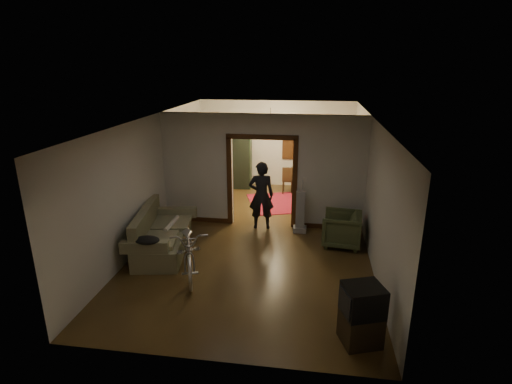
% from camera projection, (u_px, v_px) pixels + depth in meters
% --- Properties ---
extents(floor, '(5.00, 8.50, 0.01)m').
position_uv_depth(floor, '(258.00, 236.00, 9.53)').
color(floor, '#372611').
rests_on(floor, ground).
extents(ceiling, '(5.00, 8.50, 0.01)m').
position_uv_depth(ceiling, '(258.00, 118.00, 8.66)').
color(ceiling, white).
rests_on(ceiling, floor).
extents(wall_back, '(5.00, 0.02, 2.80)m').
position_uv_depth(wall_back, '(276.00, 144.00, 13.10)').
color(wall_back, beige).
rests_on(wall_back, floor).
extents(wall_left, '(0.02, 8.50, 2.80)m').
position_uv_depth(wall_left, '(153.00, 175.00, 9.44)').
color(wall_left, beige).
rests_on(wall_left, floor).
extents(wall_right, '(0.02, 8.50, 2.80)m').
position_uv_depth(wall_right, '(371.00, 184.00, 8.75)').
color(wall_right, beige).
rests_on(wall_right, floor).
extents(partition_wall, '(5.00, 0.14, 2.80)m').
position_uv_depth(partition_wall, '(262.00, 171.00, 9.80)').
color(partition_wall, beige).
rests_on(partition_wall, floor).
extents(door_casing, '(1.74, 0.20, 2.32)m').
position_uv_depth(door_casing, '(262.00, 183.00, 9.90)').
color(door_casing, '#371D0C').
rests_on(door_casing, floor).
extents(far_window, '(0.98, 0.06, 1.28)m').
position_uv_depth(far_window, '(297.00, 140.00, 12.92)').
color(far_window, black).
rests_on(far_window, wall_back).
extents(chandelier, '(0.24, 0.24, 0.24)m').
position_uv_depth(chandelier, '(270.00, 122.00, 11.16)').
color(chandelier, '#FFE0A5').
rests_on(chandelier, ceiling).
extents(light_switch, '(0.08, 0.01, 0.12)m').
position_uv_depth(light_switch, '(305.00, 180.00, 9.64)').
color(light_switch, silver).
rests_on(light_switch, partition_wall).
extents(sofa, '(1.27, 2.20, 0.95)m').
position_uv_depth(sofa, '(163.00, 231.00, 8.63)').
color(sofa, '#606040').
rests_on(sofa, floor).
extents(rolled_paper, '(0.10, 0.80, 0.10)m').
position_uv_depth(rolled_paper, '(172.00, 224.00, 8.88)').
color(rolled_paper, beige).
rests_on(rolled_paper, sofa).
extents(jacket, '(0.48, 0.36, 0.14)m').
position_uv_depth(jacket, '(147.00, 240.00, 7.70)').
color(jacket, black).
rests_on(jacket, sofa).
extents(bicycle, '(1.28, 2.07, 1.03)m').
position_uv_depth(bicycle, '(189.00, 248.00, 7.73)').
color(bicycle, silver).
rests_on(bicycle, floor).
extents(armchair, '(0.93, 0.91, 0.77)m').
position_uv_depth(armchair, '(342.00, 229.00, 8.95)').
color(armchair, '#404929').
rests_on(armchair, floor).
extents(tv_stand, '(0.66, 0.63, 0.49)m').
position_uv_depth(tv_stand, '(360.00, 328.00, 5.85)').
color(tv_stand, black).
rests_on(tv_stand, floor).
extents(crt_tv, '(0.67, 0.64, 0.47)m').
position_uv_depth(crt_tv, '(363.00, 301.00, 5.71)').
color(crt_tv, black).
rests_on(crt_tv, tv_stand).
extents(vacuum, '(0.38, 0.34, 1.04)m').
position_uv_depth(vacuum, '(300.00, 212.00, 9.61)').
color(vacuum, gray).
rests_on(vacuum, floor).
extents(person, '(0.67, 0.49, 1.70)m').
position_uv_depth(person, '(261.00, 195.00, 9.75)').
color(person, black).
rests_on(person, floor).
extents(oriental_rug, '(1.93, 2.21, 0.01)m').
position_uv_depth(oriental_rug, '(275.00, 203.00, 11.73)').
color(oriental_rug, maroon).
rests_on(oriental_rug, floor).
extents(locker, '(0.91, 0.53, 1.76)m').
position_uv_depth(locker, '(238.00, 161.00, 12.99)').
color(locker, black).
rests_on(locker, floor).
extents(globe, '(0.29, 0.29, 0.29)m').
position_uv_depth(globe, '(237.00, 129.00, 12.66)').
color(globe, '#1E5972').
rests_on(globe, locker).
extents(desk, '(1.06, 0.74, 0.71)m').
position_uv_depth(desk, '(306.00, 180.00, 12.74)').
color(desk, black).
rests_on(desk, floor).
extents(desk_chair, '(0.46, 0.46, 0.87)m').
position_uv_depth(desk_chair, '(289.00, 180.00, 12.54)').
color(desk_chair, black).
rests_on(desk_chair, floor).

